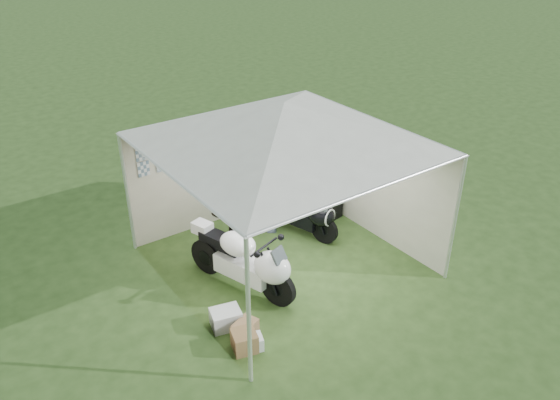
# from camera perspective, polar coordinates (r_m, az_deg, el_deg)

# --- Properties ---
(ground) EXTENTS (80.00, 80.00, 0.00)m
(ground) POSITION_cam_1_polar(r_m,az_deg,el_deg) (9.92, 0.39, -6.48)
(ground) COLOR #2C451B
(ground) RESTS_ON ground
(canopy_tent) EXTENTS (5.66, 5.66, 3.00)m
(canopy_tent) POSITION_cam_1_polar(r_m,az_deg,el_deg) (8.73, 0.32, 7.61)
(canopy_tent) COLOR silver
(canopy_tent) RESTS_ON ground
(motorcycle_white) EXTENTS (0.95, 2.09, 1.06)m
(motorcycle_white) POSITION_cam_1_polar(r_m,az_deg,el_deg) (8.94, -3.54, -6.27)
(motorcycle_white) COLOR black
(motorcycle_white) RESTS_ON ground
(motorcycle_black) EXTENTS (0.80, 1.82, 0.92)m
(motorcycle_black) POSITION_cam_1_polar(r_m,az_deg,el_deg) (10.49, 2.18, -1.06)
(motorcycle_black) COLOR black
(motorcycle_black) RESTS_ON ground
(paddock_stand) EXTENTS (0.40, 0.31, 0.26)m
(paddock_stand) POSITION_cam_1_polar(r_m,az_deg,el_deg) (11.12, -1.43, -1.46)
(paddock_stand) COLOR blue
(paddock_stand) RESTS_ON ground
(person_dark_jacket) EXTENTS (1.00, 0.86, 1.76)m
(person_dark_jacket) POSITION_cam_1_polar(r_m,az_deg,el_deg) (9.80, -5.18, -1.00)
(person_dark_jacket) COLOR black
(person_dark_jacket) RESTS_ON ground
(person_blue_jacket) EXTENTS (0.76, 0.79, 1.83)m
(person_blue_jacket) POSITION_cam_1_polar(r_m,az_deg,el_deg) (10.45, -0.73, 1.34)
(person_blue_jacket) COLOR slate
(person_blue_jacket) RESTS_ON ground
(equipment_box) EXTENTS (0.49, 0.42, 0.44)m
(equipment_box) POSITION_cam_1_polar(r_m,az_deg,el_deg) (11.21, 5.15, -0.80)
(equipment_box) COLOR black
(equipment_box) RESTS_ON ground
(crate_0) EXTENTS (0.52, 0.44, 0.30)m
(crate_0) POSITION_cam_1_polar(r_m,az_deg,el_deg) (8.52, -5.68, -12.21)
(crate_0) COLOR #B8BDC2
(crate_0) RESTS_ON ground
(crate_1) EXTENTS (0.42, 0.42, 0.30)m
(crate_1) POSITION_cam_1_polar(r_m,az_deg,el_deg) (8.13, -3.74, -14.48)
(crate_1) COLOR brown
(crate_1) RESTS_ON ground
(crate_2) EXTENTS (0.35, 0.32, 0.21)m
(crate_2) POSITION_cam_1_polar(r_m,az_deg,el_deg) (8.16, -2.89, -14.67)
(crate_2) COLOR silver
(crate_2) RESTS_ON ground
(crate_3) EXTENTS (0.44, 0.38, 0.25)m
(crate_3) POSITION_cam_1_polar(r_m,az_deg,el_deg) (8.36, -3.66, -13.30)
(crate_3) COLOR #876545
(crate_3) RESTS_ON ground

